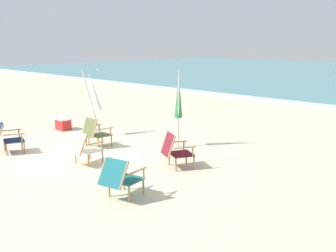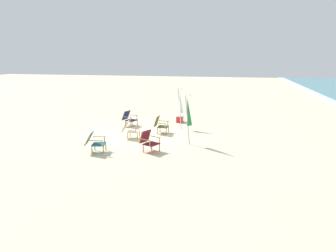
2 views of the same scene
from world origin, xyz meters
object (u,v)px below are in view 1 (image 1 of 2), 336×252
object	(u,v)px
beach_chair_mid_center	(175,150)
beach_chair_front_left	(83,147)
beach_chair_back_right	(7,137)
umbrella_furled_white	(93,92)
umbrella_furled_green	(179,97)
beach_chair_far_center	(120,177)
cooler_box	(63,124)
beach_chair_front_right	(95,132)

from	to	relation	value
beach_chair_mid_center	beach_chair_front_left	distance (m)	2.16
beach_chair_mid_center	beach_chair_back_right	distance (m)	4.51
beach_chair_mid_center	umbrella_furled_white	bearing A→B (deg)	171.94
beach_chair_back_right	umbrella_furled_green	size ratio (longest dim) A/B	0.40
beach_chair_far_center	umbrella_furled_white	size ratio (longest dim) A/B	0.42
beach_chair_mid_center	cooler_box	size ratio (longest dim) A/B	1.74
beach_chair_far_center	cooler_box	xyz separation A→B (m)	(-5.98, 2.32, -0.22)
beach_chair_front_left	umbrella_furled_white	xyz separation A→B (m)	(-2.30, 1.91, 0.93)
umbrella_furled_white	beach_chair_back_right	bearing A→B (deg)	-88.92
beach_chair_front_left	beach_chair_mid_center	bearing A→B (deg)	38.43
beach_chair_far_center	umbrella_furled_green	distance (m)	3.94
beach_chair_far_center	beach_chair_front_right	xyz separation A→B (m)	(-3.38, 1.80, 0.01)
beach_chair_back_right	cooler_box	xyz separation A→B (m)	(-1.49, 2.48, -0.23)
beach_chair_far_center	beach_chair_front_right	bearing A→B (deg)	151.94
umbrella_furled_white	cooler_box	distance (m)	1.86
beach_chair_back_right	cooler_box	bearing A→B (deg)	120.87
beach_chair_front_left	umbrella_furled_white	bearing A→B (deg)	140.29
umbrella_furled_green	cooler_box	size ratio (longest dim) A/B	4.32
beach_chair_far_center	beach_chair_front_left	size ratio (longest dim) A/B	1.07
beach_chair_front_right	umbrella_furled_white	bearing A→B (deg)	146.18
umbrella_furled_green	umbrella_furled_white	distance (m)	2.90
beach_chair_front_right	cooler_box	xyz separation A→B (m)	(-2.59, 0.52, -0.23)
beach_chair_mid_center	cooler_box	world-z (taller)	beach_chair_mid_center
umbrella_furled_white	umbrella_furled_green	bearing A→B (deg)	16.21
beach_chair_back_right	beach_chair_front_left	bearing A→B (deg)	20.24
beach_chair_back_right	umbrella_furled_white	distance (m)	2.89
beach_chair_mid_center	beach_chair_back_right	size ratio (longest dim) A/B	1.00
umbrella_furled_green	beach_chair_far_center	bearing A→B (deg)	-62.62
cooler_box	beach_chair_back_right	bearing A→B (deg)	-59.13
cooler_box	beach_chair_far_center	bearing A→B (deg)	-21.24
umbrella_furled_green	cooler_box	world-z (taller)	umbrella_furled_green
beach_chair_far_center	umbrella_furled_white	xyz separation A→B (m)	(-4.54, 2.58, 0.93)
umbrella_furled_white	beach_chair_front_right	bearing A→B (deg)	-33.82
beach_chair_far_center	beach_chair_front_left	bearing A→B (deg)	163.40
beach_chair_mid_center	umbrella_furled_white	distance (m)	4.14
umbrella_furled_green	umbrella_furled_white	xyz separation A→B (m)	(-2.79, -0.81, -0.04)
beach_chair_front_left	beach_chair_front_right	xyz separation A→B (m)	(-1.14, 1.14, 0.01)
beach_chair_back_right	beach_chair_front_right	xyz separation A→B (m)	(1.11, 1.97, 0.00)
umbrella_furled_green	beach_chair_back_right	bearing A→B (deg)	-127.60
beach_chair_far_center	beach_chair_back_right	size ratio (longest dim) A/B	1.01
beach_chair_front_right	umbrella_furled_green	distance (m)	2.47
beach_chair_far_center	beach_chair_front_left	distance (m)	2.34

